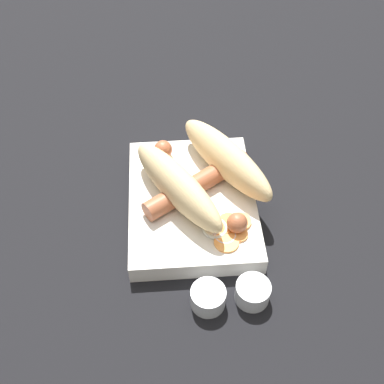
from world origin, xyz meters
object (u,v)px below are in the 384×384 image
food_tray (192,203)px  condiment_cup_far (253,293)px  condiment_cup_near (208,298)px  bread_roll (203,172)px  sausage (198,184)px

food_tray → condiment_cup_far: size_ratio=5.22×
condiment_cup_near → condiment_cup_far: 0.06m
condiment_cup_near → condiment_cup_far: size_ratio=1.00×
bread_roll → sausage: size_ratio=1.32×
condiment_cup_near → food_tray: bearing=3.5°
food_tray → bread_roll: (0.02, -0.02, 0.05)m
bread_roll → food_tray: bearing=138.8°
food_tray → condiment_cup_far: 0.17m
food_tray → condiment_cup_far: food_tray is taller
sausage → condiment_cup_near: size_ratio=3.90×
sausage → condiment_cup_far: bearing=-160.4°
sausage → condiment_cup_near: 0.17m
bread_roll → sausage: bread_roll is taller
bread_roll → condiment_cup_near: (-0.18, 0.01, -0.05)m
bread_roll → condiment_cup_far: bearing=-163.5°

